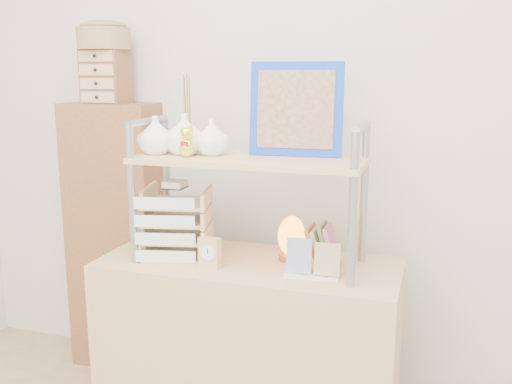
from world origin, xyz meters
TOP-DOWN VIEW (x-y plane):
  - desk at (0.00, 1.20)m, footprint 1.20×0.50m
  - cabinet at (-0.84, 1.57)m, footprint 0.46×0.26m
  - hutch at (-0.09, 1.21)m, footprint 0.91×0.34m
  - letter_tray at (-0.30, 1.18)m, footprint 0.31×0.30m
  - salt_lamp at (0.16, 1.28)m, footprint 0.12×0.11m
  - desk_clock at (-0.12, 1.08)m, footprint 0.09×0.05m
  - postcard_stand at (0.28, 1.10)m, footprint 0.20×0.07m
  - drawer_chest at (-0.84, 1.55)m, footprint 0.20×0.16m
  - woven_basket at (-0.84, 1.55)m, footprint 0.25×0.25m

SIDE VIEW (x-z plane):
  - desk at x=0.00m, z-range 0.00..0.75m
  - cabinet at x=-0.84m, z-range 0.00..1.35m
  - postcard_stand at x=0.28m, z-range 0.72..0.86m
  - desk_clock at x=-0.12m, z-range 0.75..0.87m
  - salt_lamp at x=0.16m, z-range 0.75..0.93m
  - letter_tray at x=-0.30m, z-range 0.72..1.04m
  - hutch at x=-0.09m, z-range 0.80..1.59m
  - drawer_chest at x=-0.84m, z-range 1.35..1.60m
  - woven_basket at x=-0.84m, z-range 1.60..1.70m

